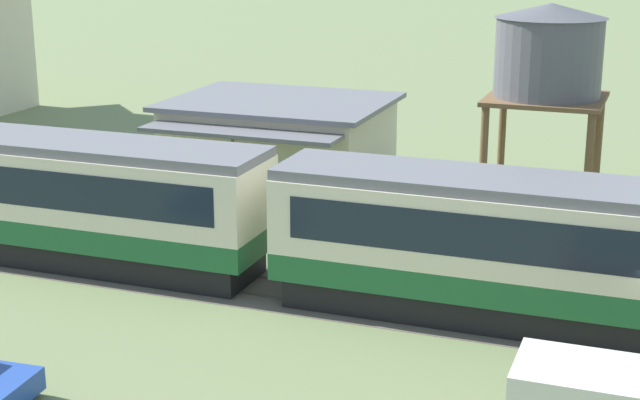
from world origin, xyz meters
name	(u,v)px	position (x,y,z in m)	size (l,w,h in m)	color
passenger_train	(609,254)	(-2.02, 0.61, 2.31)	(56.63, 3.15, 4.17)	#1E6033
station_building	(280,143)	(-16.20, 11.68, 1.90)	(8.91, 8.39, 3.75)	beige
water_tower	(549,56)	(-5.14, 9.93, 6.31)	(4.10, 4.10, 8.15)	brown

